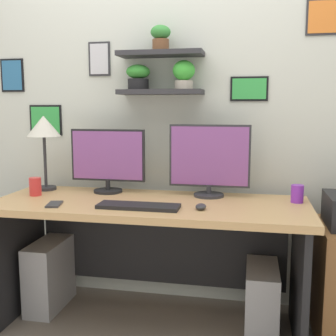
# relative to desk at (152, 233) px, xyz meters

# --- Properties ---
(ground_plane) EXTENTS (8.00, 8.00, 0.00)m
(ground_plane) POSITION_rel_desk_xyz_m (0.00, -0.06, -0.55)
(ground_plane) COLOR #70665B
(back_wall_assembly) EXTENTS (4.40, 0.24, 2.70)m
(back_wall_assembly) POSITION_rel_desk_xyz_m (-0.00, 0.38, 0.81)
(back_wall_assembly) COLOR silver
(back_wall_assembly) RESTS_ON ground
(desk) EXTENTS (1.80, 0.68, 0.75)m
(desk) POSITION_rel_desk_xyz_m (0.00, 0.00, 0.00)
(desk) COLOR tan
(desk) RESTS_ON ground
(monitor_left) EXTENTS (0.48, 0.18, 0.40)m
(monitor_left) POSITION_rel_desk_xyz_m (-0.32, 0.16, 0.41)
(monitor_left) COLOR black
(monitor_left) RESTS_ON desk
(monitor_right) EXTENTS (0.48, 0.18, 0.43)m
(monitor_right) POSITION_rel_desk_xyz_m (0.32, 0.16, 0.43)
(monitor_right) COLOR #2D2D33
(monitor_right) RESTS_ON desk
(keyboard) EXTENTS (0.44, 0.14, 0.02)m
(keyboard) POSITION_rel_desk_xyz_m (-0.02, -0.21, 0.21)
(keyboard) COLOR black
(keyboard) RESTS_ON desk
(computer_mouse) EXTENTS (0.06, 0.09, 0.03)m
(computer_mouse) POSITION_rel_desk_xyz_m (0.31, -0.18, 0.22)
(computer_mouse) COLOR #2D2D33
(computer_mouse) RESTS_ON desk
(desk_lamp) EXTENTS (0.21, 0.21, 0.48)m
(desk_lamp) POSITION_rel_desk_xyz_m (-0.74, 0.15, 0.59)
(desk_lamp) COLOR #2D2D33
(desk_lamp) RESTS_ON desk
(cell_phone) EXTENTS (0.10, 0.15, 0.01)m
(cell_phone) POSITION_rel_desk_xyz_m (-0.49, -0.24, 0.21)
(cell_phone) COLOR #2D2D33
(cell_phone) RESTS_ON desk
(pen_cup) EXTENTS (0.07, 0.07, 0.10)m
(pen_cup) POSITION_rel_desk_xyz_m (0.82, 0.09, 0.25)
(pen_cup) COLOR purple
(pen_cup) RESTS_ON desk
(water_cup) EXTENTS (0.07, 0.07, 0.11)m
(water_cup) POSITION_rel_desk_xyz_m (-0.72, -0.03, 0.26)
(water_cup) COLOR red
(water_cup) RESTS_ON desk
(computer_tower_left) EXTENTS (0.18, 0.40, 0.43)m
(computer_tower_left) POSITION_rel_desk_xyz_m (-0.69, 0.04, -0.33)
(computer_tower_left) COLOR #99999E
(computer_tower_left) RESTS_ON ground
(computer_tower_right) EXTENTS (0.18, 0.40, 0.39)m
(computer_tower_right) POSITION_rel_desk_xyz_m (0.65, -0.01, -0.35)
(computer_tower_right) COLOR #99999E
(computer_tower_right) RESTS_ON ground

